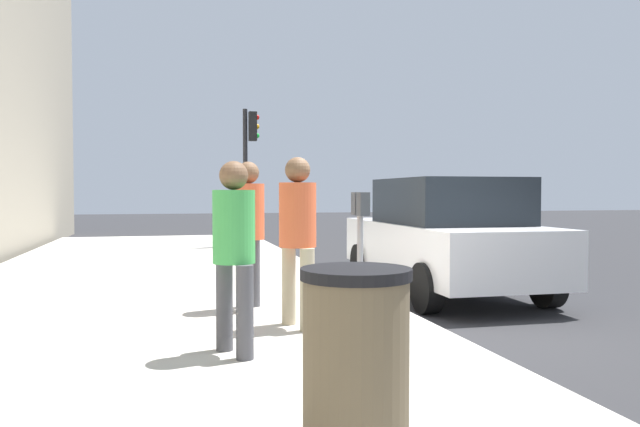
% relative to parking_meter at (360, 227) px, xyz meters
% --- Properties ---
extents(ground_plane, '(80.00, 80.00, 0.00)m').
position_rel_parking_meter_xyz_m(ground_plane, '(0.00, -0.67, -1.17)').
color(ground_plane, '#2B2B2D').
rests_on(ground_plane, ground).
extents(sidewalk_slab, '(28.00, 6.00, 0.15)m').
position_rel_parking_meter_xyz_m(sidewalk_slab, '(0.00, 2.33, -1.09)').
color(sidewalk_slab, '#B7B2A8').
rests_on(sidewalk_slab, ground_plane).
extents(parking_meter, '(0.36, 0.12, 1.41)m').
position_rel_parking_meter_xyz_m(parking_meter, '(0.00, 0.00, 0.00)').
color(parking_meter, gray).
rests_on(parking_meter, sidewalk_slab).
extents(pedestrian_at_meter, '(0.52, 0.39, 1.77)m').
position_rel_parking_meter_xyz_m(pedestrian_at_meter, '(-0.34, 0.79, 0.03)').
color(pedestrian_at_meter, tan).
rests_on(pedestrian_at_meter, sidewalk_slab).
extents(pedestrian_bystander, '(0.49, 0.37, 1.68)m').
position_rel_parking_meter_xyz_m(pedestrian_bystander, '(-1.25, 1.54, -0.04)').
color(pedestrian_bystander, '#47474C').
rests_on(pedestrian_bystander, sidewalk_slab).
extents(parking_officer, '(0.49, 0.39, 1.78)m').
position_rel_parking_meter_xyz_m(parking_officer, '(0.78, 1.16, 0.03)').
color(parking_officer, '#47474C').
rests_on(parking_officer, sidewalk_slab).
extents(parked_sedan_near, '(4.42, 2.02, 1.77)m').
position_rel_parking_meter_xyz_m(parked_sedan_near, '(2.07, -2.02, -0.27)').
color(parked_sedan_near, silver).
rests_on(parked_sedan_near, ground_plane).
extents(traffic_signal, '(0.24, 0.44, 3.60)m').
position_rel_parking_meter_xyz_m(traffic_signal, '(9.54, 0.01, 1.41)').
color(traffic_signal, black).
rests_on(traffic_signal, sidewalk_slab).
extents(trash_bin, '(0.59, 0.59, 1.01)m').
position_rel_parking_meter_xyz_m(trash_bin, '(-3.48, 1.14, -0.51)').
color(trash_bin, brown).
rests_on(trash_bin, sidewalk_slab).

